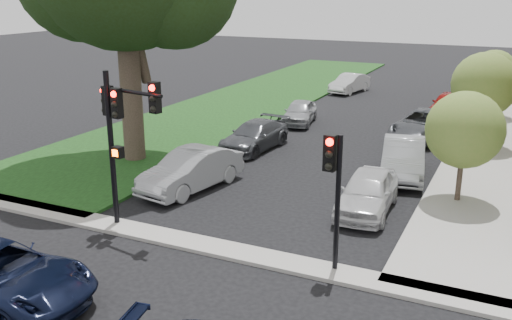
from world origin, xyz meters
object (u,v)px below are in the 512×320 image
at_px(traffic_signal_main, 120,122).
at_px(car_parked_5, 191,170).
at_px(traffic_signal_secondary, 334,178).
at_px(car_parked_0, 367,192).
at_px(car_parked_1, 403,158).
at_px(small_tree_b, 484,85).
at_px(car_parked_9, 350,83).
at_px(small_tree_a, 465,130).
at_px(car_parked_3, 448,104).
at_px(small_tree_c, 494,73).
at_px(car_parked_2, 424,124).
at_px(car_parked_6, 254,136).
at_px(car_parked_7, 300,112).

bearing_deg(traffic_signal_main, car_parked_5, 90.20).
height_order(traffic_signal_secondary, car_parked_0, traffic_signal_secondary).
bearing_deg(car_parked_1, small_tree_b, 57.62).
relative_size(car_parked_5, car_parked_9, 1.14).
distance_m(small_tree_a, small_tree_b, 8.31).
relative_size(small_tree_b, traffic_signal_secondary, 1.18).
relative_size(car_parked_1, car_parked_3, 1.14).
bearing_deg(small_tree_b, traffic_signal_main, -122.11).
bearing_deg(car_parked_1, traffic_signal_main, -137.93).
bearing_deg(small_tree_c, car_parked_5, -117.26).
bearing_deg(car_parked_5, traffic_signal_main, -79.65).
relative_size(car_parked_0, car_parked_9, 1.03).
xyz_separation_m(small_tree_b, car_parked_3, (-2.34, 6.93, -2.40)).
bearing_deg(small_tree_a, traffic_signal_secondary, -110.19).
bearing_deg(small_tree_b, car_parked_9, 129.96).
height_order(car_parked_2, car_parked_9, car_parked_2).
bearing_deg(car_parked_6, traffic_signal_secondary, -50.48).
height_order(traffic_signal_secondary, car_parked_7, traffic_signal_secondary).
relative_size(traffic_signal_main, car_parked_5, 1.09).
height_order(traffic_signal_secondary, car_parked_3, traffic_signal_secondary).
xyz_separation_m(car_parked_1, car_parked_6, (-7.37, 1.04, -0.11)).
xyz_separation_m(car_parked_0, car_parked_3, (0.46, 17.50, -0.02)).
bearing_deg(car_parked_3, small_tree_c, 17.18).
height_order(small_tree_a, car_parked_9, small_tree_a).
bearing_deg(car_parked_1, car_parked_6, 161.73).
height_order(car_parked_5, car_parked_9, car_parked_5).
bearing_deg(traffic_signal_main, car_parked_7, 90.74).
xyz_separation_m(small_tree_c, car_parked_9, (-10.06, 4.58, -2.01)).
relative_size(car_parked_2, car_parked_3, 1.27).
bearing_deg(small_tree_a, small_tree_c, 90.00).
relative_size(car_parked_0, car_parked_2, 0.81).
distance_m(car_parked_0, car_parked_1, 4.52).
distance_m(car_parked_1, car_parked_3, 12.99).
height_order(small_tree_b, car_parked_6, small_tree_b).
bearing_deg(car_parked_3, car_parked_2, -88.27).
distance_m(small_tree_b, car_parked_9, 15.84).
height_order(car_parked_1, car_parked_5, car_parked_1).
bearing_deg(car_parked_0, car_parked_1, 82.55).
height_order(car_parked_0, car_parked_3, car_parked_0).
distance_m(car_parked_5, car_parked_9, 23.23).
bearing_deg(car_parked_0, small_tree_c, 77.97).
distance_m(small_tree_c, traffic_signal_secondary, 22.91).
relative_size(small_tree_c, traffic_signal_main, 0.79).
bearing_deg(car_parked_1, car_parked_5, -154.42).
bearing_deg(traffic_signal_main, small_tree_c, 67.10).
relative_size(car_parked_5, car_parked_6, 1.02).
xyz_separation_m(car_parked_1, car_parked_3, (0.12, 12.99, -0.07)).
relative_size(traffic_signal_secondary, car_parked_6, 0.85).
relative_size(small_tree_c, car_parked_1, 0.85).
bearing_deg(car_parked_2, car_parked_6, -133.05).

